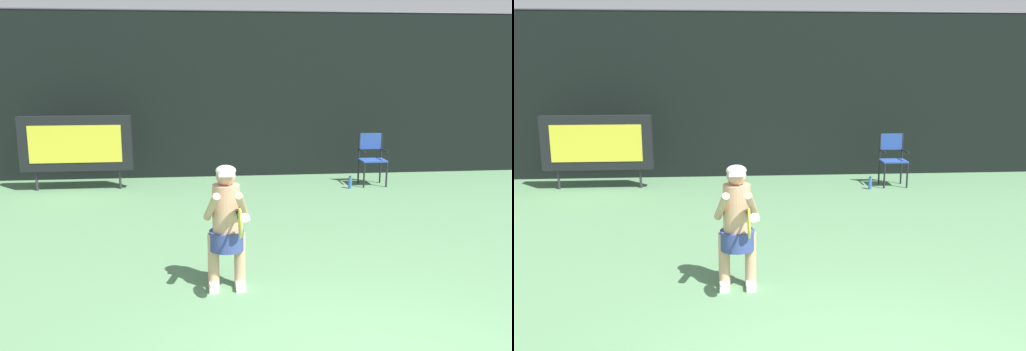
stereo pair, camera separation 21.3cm
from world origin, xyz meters
The scene contains 6 objects.
backdrop_screen centered at (0.00, 8.50, 1.81)m, with size 18.00×0.12×3.66m.
scoreboard centered at (-3.89, 7.41, 0.95)m, with size 2.20×0.21×1.50m.
umpire_chair centered at (2.17, 7.25, 0.62)m, with size 0.52×0.44×1.08m.
water_bottle centered at (1.62, 6.93, 0.12)m, with size 0.07×0.07×0.27m.
tennis_player centered at (-1.15, 2.21, 0.76)m, with size 0.52×0.59×1.42m.
tennis_racket centered at (-1.04, 1.72, 0.92)m, with size 0.03×0.60×0.31m.
Camera 1 is at (-1.43, -3.54, 2.51)m, focal length 37.62 mm.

